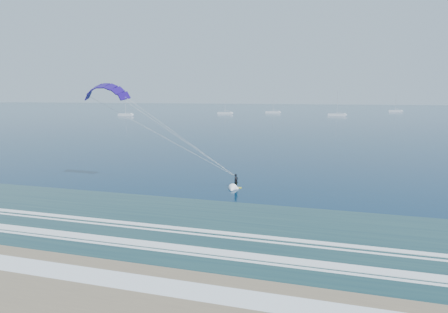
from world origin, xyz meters
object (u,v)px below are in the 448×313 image
sailboat_2 (273,112)px  sailboat_1 (225,113)px  sailboat_0 (126,115)px  sailboat_4 (395,111)px  sailboat_3 (337,115)px  kitesurfer_rig (168,130)px

sailboat_2 → sailboat_1: bearing=-141.5°
sailboat_0 → sailboat_4: size_ratio=0.99×
sailboat_1 → sailboat_3: 61.90m
kitesurfer_rig → sailboat_4: bearing=77.6°
kitesurfer_rig → sailboat_4: 242.37m
sailboat_3 → sailboat_4: sailboat_3 is taller
sailboat_1 → sailboat_3: sailboat_3 is taller
sailboat_2 → sailboat_3: 42.61m
sailboat_3 → sailboat_4: (35.39, 61.06, -0.01)m
sailboat_1 → sailboat_2: 31.10m
kitesurfer_rig → sailboat_1: 182.15m
sailboat_0 → sailboat_4: bearing=33.2°
kitesurfer_rig → sailboat_1: kitesurfer_rig is taller
sailboat_4 → sailboat_2: bearing=-150.7°
kitesurfer_rig → sailboat_3: kitesurfer_rig is taller
sailboat_0 → sailboat_4: 170.12m
sailboat_2 → sailboat_3: bearing=-28.2°
sailboat_0 → sailboat_3: size_ratio=0.88×
kitesurfer_rig → sailboat_4: kitesurfer_rig is taller
sailboat_4 → kitesurfer_rig: bearing=-102.4°
kitesurfer_rig → sailboat_0: size_ratio=1.83×
sailboat_2 → sailboat_4: 83.66m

